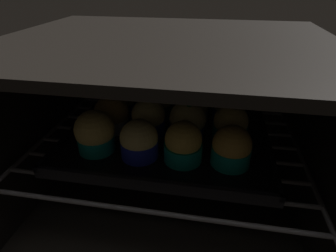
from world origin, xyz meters
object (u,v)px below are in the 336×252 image
object	(u,v)px
muffin_row0_col0	(95,133)
muffin_row1_col1	(148,119)
muffin_row0_col1	(139,141)
muffin_row0_col3	(231,148)
muffin_row2_col0	(123,100)
muffin_row0_col2	(183,143)
muffin_row2_col2	(193,106)
muffin_row2_col3	(228,107)
muffin_row2_col1	(157,103)
muffin_row1_col0	(112,115)
muffin_row1_col3	(230,125)
muffin_row1_col2	(188,121)
baking_tray	(168,136)

from	to	relation	value
muffin_row0_col0	muffin_row1_col1	size ratio (longest dim) A/B	1.04
muffin_row0_col0	muffin_row0_col1	world-z (taller)	muffin_row0_col0
muffin_row0_col3	muffin_row2_col0	bearing A→B (deg)	147.35
muffin_row1_col1	muffin_row0_col2	bearing A→B (deg)	-44.04
muffin_row0_col1	muffin_row2_col2	size ratio (longest dim) A/B	0.95
muffin_row0_col0	muffin_row2_col3	xyz separation A→B (cm)	(25.00, 16.28, -0.06)
muffin_row0_col1	muffin_row2_col2	distance (cm)	18.67
muffin_row0_col3	muffin_row2_col1	bearing A→B (deg)	136.03
muffin_row1_col0	muffin_row1_col3	xyz separation A→B (cm)	(25.07, -0.14, 0.12)
muffin_row0_col0	muffin_row1_col3	world-z (taller)	muffin_row0_col0
muffin_row0_col3	muffin_row2_col3	bearing A→B (deg)	91.21
muffin_row1_col3	muffin_row2_col1	bearing A→B (deg)	154.17
muffin_row0_col2	muffin_row1_col2	distance (cm)	8.65
muffin_row0_col1	muffin_row1_col0	bearing A→B (deg)	134.07
muffin_row0_col3	muffin_row1_col0	size ratio (longest dim) A/B	0.97
muffin_row0_col1	muffin_row1_col0	xyz separation A→B (cm)	(-8.49, 8.78, 0.13)
muffin_row0_col3	muffin_row1_col3	bearing A→B (deg)	90.28
baking_tray	muffin_row2_col1	bearing A→B (deg)	116.28
muffin_row1_col3	muffin_row2_col0	size ratio (longest dim) A/B	0.98
muffin_row0_col3	muffin_row2_col2	distance (cm)	18.14
muffin_row0_col2	muffin_row2_col0	size ratio (longest dim) A/B	0.98
muffin_row0_col1	muffin_row2_col3	xyz separation A→B (cm)	(16.27, 16.80, 0.40)
muffin_row0_col1	muffin_row2_col0	bearing A→B (deg)	117.25
muffin_row1_col0	muffin_row2_col2	distance (cm)	18.62
muffin_row1_col0	muffin_row2_col0	xyz separation A→B (cm)	(-0.11, 7.93, 0.19)
muffin_row0_col3	muffin_row2_col2	xyz separation A→B (cm)	(-8.25, 16.15, 0.10)
muffin_row1_col1	muffin_row2_col0	size ratio (longest dim) A/B	1.00
muffin_row0_col2	muffin_row1_col3	bearing A→B (deg)	45.08
baking_tray	muffin_row0_col0	distance (cm)	15.53
muffin_row1_col0	muffin_row2_col1	distance (cm)	11.52
muffin_row1_col1	muffin_row1_col2	distance (cm)	8.16
muffin_row0_col3	muffin_row1_col2	bearing A→B (deg)	136.53
muffin_row1_col1	muffin_row2_col3	bearing A→B (deg)	27.50
muffin_row0_col0	muffin_row2_col3	bearing A→B (deg)	33.07
muffin_row0_col0	muffin_row1_col1	bearing A→B (deg)	42.14
muffin_row2_col3	muffin_row0_col0	bearing A→B (deg)	-146.93
muffin_row1_col3	muffin_row2_col2	xyz separation A→B (cm)	(-8.22, 8.06, -0.13)
muffin_row0_col1	muffin_row2_col3	distance (cm)	23.39
muffin_row1_col2	muffin_row1_col3	distance (cm)	8.66
muffin_row2_col0	muffin_row1_col1	bearing A→B (deg)	-45.40
muffin_row0_col0	muffin_row2_col1	size ratio (longest dim) A/B	1.12
muffin_row0_col0	muffin_row2_col1	distance (cm)	18.35
muffin_row1_col2	muffin_row2_col0	distance (cm)	18.31
baking_tray	muffin_row0_col1	distance (cm)	10.13
muffin_row0_col2	muffin_row1_col1	bearing A→B (deg)	135.96
baking_tray	muffin_row0_col3	xyz separation A→B (cm)	(12.76, -8.03, 3.80)
muffin_row2_col1	muffin_row0_col2	bearing A→B (deg)	-63.46
muffin_row1_col2	muffin_row2_col1	distance (cm)	11.36
muffin_row0_col0	muffin_row2_col2	world-z (taller)	muffin_row0_col0
muffin_row2_col0	muffin_row0_col2	bearing A→B (deg)	-44.73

